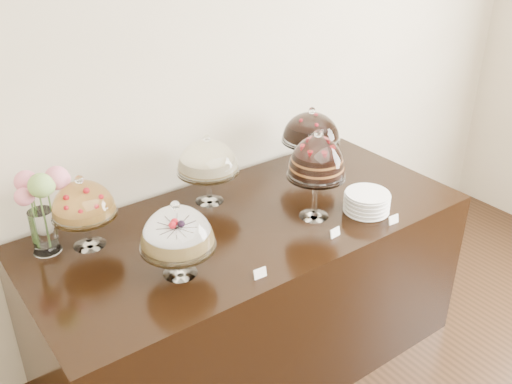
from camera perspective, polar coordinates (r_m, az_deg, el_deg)
wall_back at (r=3.09m, az=-4.39°, el=11.95°), size 5.00×0.04×3.00m
display_counter at (r=3.09m, az=-0.56°, el=-10.00°), size 2.20×1.00×0.90m
cake_stand_sugar_sponge at (r=2.37m, az=-7.90°, el=-3.91°), size 0.32×0.32×0.35m
cake_stand_choco_layer at (r=2.74m, az=6.10°, el=3.17°), size 0.29×0.29×0.47m
cake_stand_cheesecake at (r=2.91m, az=-4.86°, el=3.30°), size 0.32×0.32×0.38m
cake_stand_dark_choco at (r=3.24m, az=5.54°, el=6.24°), size 0.33×0.33×0.39m
cake_stand_fruit_tart at (r=2.65m, az=-16.92°, el=-0.99°), size 0.29×0.29×0.36m
flower_vase at (r=2.65m, az=-20.68°, el=-1.00°), size 0.24×0.25×0.41m
plate_stack at (r=2.94m, az=11.02°, el=-1.01°), size 0.23×0.23×0.10m
price_card_left at (r=2.43m, az=0.41°, el=-8.12°), size 0.06×0.02×0.04m
price_card_right at (r=2.88m, az=13.59°, el=-2.69°), size 0.06×0.02×0.04m
price_card_extra at (r=2.72m, az=7.92°, el=-4.04°), size 0.06×0.02×0.04m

